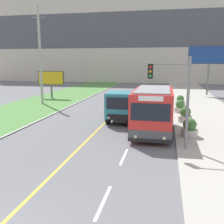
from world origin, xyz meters
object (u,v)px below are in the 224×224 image
object	(u,v)px
planter_round_second	(185,115)
planter_round_far	(180,101)
utility_pole_far	(40,56)
planter_round_near	(190,128)
billboard_large	(209,57)
planter_round_third	(180,107)
car_distant	(158,94)
dump_truck	(124,106)
traffic_light_mast	(175,91)
billboard_small	(51,79)
city_bus	(153,111)

from	to	relation	value
planter_round_second	planter_round_far	world-z (taller)	planter_round_second
utility_pole_far	planter_round_far	world-z (taller)	utility_pole_far
planter_round_near	billboard_large	bearing A→B (deg)	79.45
planter_round_near	planter_round_third	size ratio (longest dim) A/B	1.00
car_distant	utility_pole_far	distance (m)	15.57
planter_round_third	utility_pole_far	bearing A→B (deg)	170.53
planter_round_near	planter_round_far	world-z (taller)	planter_round_near
dump_truck	car_distant	distance (m)	13.88
traffic_light_mast	planter_round_near	size ratio (longest dim) A/B	4.29
dump_truck	planter_round_third	world-z (taller)	dump_truck
billboard_small	planter_round_near	world-z (taller)	billboard_small
dump_truck	traffic_light_mast	xyz separation A→B (m)	(3.84, -6.45, 2.05)
utility_pole_far	planter_round_second	world-z (taller)	utility_pole_far
city_bus	billboard_small	bearing A→B (deg)	133.51
billboard_small	planter_round_far	distance (m)	17.14
planter_round_far	billboard_small	bearing A→B (deg)	169.63
traffic_light_mast	billboard_large	size ratio (longest dim) A/B	0.73
billboard_large	city_bus	bearing A→B (deg)	-106.58
billboard_small	planter_round_third	size ratio (longest dim) A/B	3.02
city_bus	planter_round_second	distance (m)	4.53
dump_truck	utility_pole_far	xyz separation A→B (m)	(-10.88, 7.17, 4.29)
utility_pole_far	billboard_small	distance (m)	5.55
utility_pole_far	planter_round_near	xyz separation A→B (m)	(15.85, -10.91, -4.97)
car_distant	dump_truck	bearing A→B (deg)	-99.98
car_distant	billboard_large	world-z (taller)	billboard_large
billboard_small	planter_round_second	bearing A→B (deg)	-34.18
car_distant	planter_round_third	size ratio (longest dim) A/B	3.55
planter_round_third	city_bus	bearing A→B (deg)	-105.72
car_distant	billboard_small	distance (m)	14.44
city_bus	billboard_small	distance (m)	20.82
billboard_small	planter_round_far	bearing A→B (deg)	-10.37
utility_pole_far	traffic_light_mast	xyz separation A→B (m)	(14.72, -13.62, -2.25)
dump_truck	planter_round_second	bearing A→B (deg)	4.77
traffic_light_mast	planter_round_far	xyz separation A→B (m)	(1.13, 15.17, -2.74)
dump_truck	traffic_light_mast	size ratio (longest dim) A/B	1.26
car_distant	city_bus	bearing A→B (deg)	-89.57
city_bus	utility_pole_far	xyz separation A→B (m)	(-13.41, 10.47, 4.00)
planter_round_near	planter_round_second	world-z (taller)	planter_round_second
city_bus	dump_truck	size ratio (longest dim) A/B	0.94
billboard_small	planter_round_near	size ratio (longest dim) A/B	3.03
billboard_large	planter_round_second	bearing A→B (deg)	-102.84
traffic_light_mast	planter_round_second	size ratio (longest dim) A/B	4.11
planter_round_second	planter_round_third	xyz separation A→B (m)	(-0.21, 4.15, -0.02)
car_distant	planter_round_far	world-z (taller)	car_distant
car_distant	planter_round_near	bearing A→B (deg)	-81.62
utility_pole_far	traffic_light_mast	world-z (taller)	utility_pole_far
planter_round_near	planter_round_second	xyz separation A→B (m)	(-0.01, 4.15, 0.03)
billboard_large	planter_round_far	world-z (taller)	billboard_large
car_distant	planter_round_near	distance (m)	17.59
dump_truck	planter_round_second	xyz separation A→B (m)	(4.96, 0.41, -0.65)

